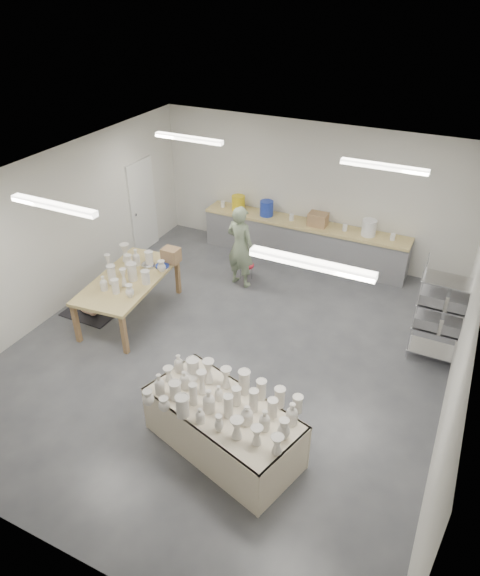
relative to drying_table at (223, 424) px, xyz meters
The scene contains 9 objects.
room 2.72m from the drying_table, 116.83° to the left, with size 8.00×8.02×3.00m.
back_counter 5.62m from the drying_table, 99.10° to the left, with size 4.60×0.60×1.24m.
wire_shelf 4.03m from the drying_table, 54.59° to the left, with size 0.88×0.48×1.80m.
drying_table is the anchor object (origin of this frame).
work_table 3.70m from the drying_table, 143.99° to the left, with size 1.31×2.29×1.20m.
rug 4.19m from the drying_table, 155.00° to the left, with size 1.00×0.70×0.02m, color black.
cat 4.16m from the drying_table, 155.06° to the left, with size 0.49×0.37×0.19m.
potter 4.35m from the drying_table, 112.75° to the left, with size 0.63×0.41×1.73m, color gray.
red_stool 4.58m from the drying_table, 111.44° to the left, with size 0.34×0.34×0.31m.
Camera 1 is at (3.20, -6.13, 5.62)m, focal length 32.00 mm.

